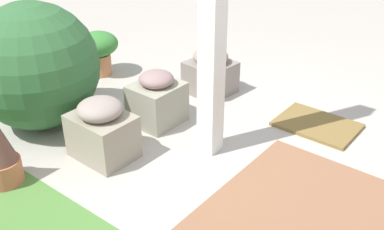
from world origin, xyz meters
TOP-DOWN VIEW (x-y plane):
  - ground_plane at (0.00, 0.00)m, footprint 12.00×12.00m
  - porch_pillar at (0.15, -0.08)m, footprint 0.15×0.15m
  - stone_planter_nearest at (0.77, -0.92)m, footprint 0.45×0.44m
  - stone_planter_near at (0.77, -0.15)m, footprint 0.37×0.42m
  - stone_planter_mid at (0.73, 0.49)m, footprint 0.47×0.38m
  - round_shrub at (1.53, 0.47)m, footprint 1.05×1.05m
  - terracotta_pot_broad at (1.93, -0.54)m, footprint 0.42×0.42m
  - doormat at (-0.36, -0.94)m, footprint 0.66×0.48m

SIDE VIEW (x-z plane):
  - ground_plane at x=0.00m, z-range 0.00..0.00m
  - doormat at x=-0.36m, z-range 0.00..0.03m
  - stone_planter_nearest at x=0.77m, z-range -0.01..0.43m
  - stone_planter_near at x=0.77m, z-range -0.02..0.45m
  - stone_planter_mid at x=0.73m, z-range -0.01..0.47m
  - terracotta_pot_broad at x=1.93m, z-range 0.06..0.52m
  - round_shrub at x=1.53m, z-range 0.00..1.05m
  - porch_pillar at x=0.15m, z-range 0.00..2.34m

